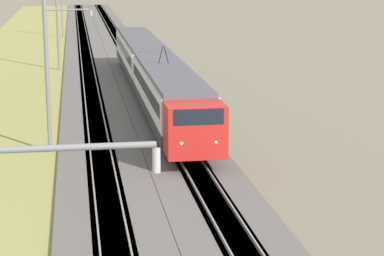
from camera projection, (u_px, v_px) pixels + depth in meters
ballast_main at (93, 107)px, 52.52m from camera, size 240.00×4.40×0.30m
ballast_adjacent at (156, 105)px, 53.19m from camera, size 240.00×4.40×0.30m
track_main at (93, 106)px, 52.52m from camera, size 240.00×1.57×0.45m
track_adjacent at (156, 105)px, 53.19m from camera, size 240.00×1.57×0.45m
grass_verge at (2, 111)px, 51.59m from camera, size 240.00×11.78×0.12m
passenger_train at (153, 72)px, 54.49m from camera, size 40.26×2.99×4.86m
catenary_mast_mid at (48, 72)px, 39.36m from camera, size 0.22×2.56×8.59m
catenary_mast_far at (58, 19)px, 69.25m from camera, size 0.22×2.56×9.42m
catenary_mast_distant at (62, 3)px, 99.30m from camera, size 0.22×2.56×8.83m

